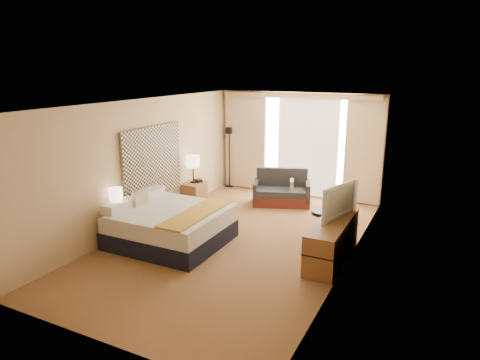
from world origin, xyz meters
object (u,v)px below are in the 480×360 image
at_px(nightstand_left, 122,229).
at_px(television, 335,200).
at_px(bed, 170,225).
at_px(lamp_left, 116,194).
at_px(loveseat, 282,193).
at_px(lamp_right, 193,162).
at_px(media_dresser, 332,240).
at_px(floor_lamp, 229,145).
at_px(nightstand_right, 194,194).
at_px(desk_chair, 325,214).

xyz_separation_m(nightstand_left, television, (3.65, 1.29, 0.72)).
distance_m(bed, lamp_left, 1.14).
xyz_separation_m(nightstand_left, loveseat, (1.82, 3.54, -0.00)).
relative_size(bed, lamp_right, 2.98).
bearing_deg(media_dresser, nightstand_left, -164.16).
bearing_deg(television, lamp_left, 127.87).
xyz_separation_m(floor_lamp, television, (3.68, -3.06, -0.16)).
distance_m(nightstand_right, bed, 2.25).
bearing_deg(floor_lamp, loveseat, -23.68).
height_order(floor_lamp, desk_chair, floor_lamp).
bearing_deg(desk_chair, television, -67.76).
distance_m(lamp_left, television, 3.93).
bearing_deg(television, desk_chair, 43.58).
bearing_deg(nightstand_left, nightstand_right, 90.00).
relative_size(lamp_left, television, 0.51).
relative_size(loveseat, lamp_right, 2.29).
height_order(loveseat, floor_lamp, floor_lamp).
bearing_deg(desk_chair, bed, -150.80).
xyz_separation_m(nightstand_left, lamp_right, (-0.01, 2.51, 0.78)).
bearing_deg(nightstand_right, television, -18.31).
bearing_deg(nightstand_right, nightstand_left, -90.00).
bearing_deg(loveseat, desk_chair, -66.06).
bearing_deg(nightstand_right, bed, -68.92).
bearing_deg(nightstand_left, floor_lamp, 90.40).
relative_size(media_dresser, lamp_right, 2.75).
relative_size(nightstand_right, lamp_left, 1.05).
height_order(media_dresser, lamp_left, lamp_left).
height_order(floor_lamp, lamp_right, floor_lamp).
bearing_deg(loveseat, floor_lamp, 136.18).
xyz_separation_m(bed, lamp_right, (-0.82, 2.11, 0.71)).
relative_size(floor_lamp, television, 1.59).
distance_m(media_dresser, bed, 2.96).
relative_size(desk_chair, television, 0.98).
distance_m(nightstand_right, desk_chair, 3.35).
height_order(nightstand_right, floor_lamp, floor_lamp).
relative_size(nightstand_left, nightstand_right, 1.00).
height_order(desk_chair, lamp_left, lamp_left).
height_order(loveseat, desk_chair, desk_chair).
relative_size(bed, loveseat, 1.30).
bearing_deg(bed, lamp_left, -151.96).
bearing_deg(bed, lamp_right, 111.33).
relative_size(nightstand_right, desk_chair, 0.55).
xyz_separation_m(bed, desk_chair, (2.50, 1.60, 0.10)).
xyz_separation_m(media_dresser, floor_lamp, (-3.73, 3.30, 0.81)).
bearing_deg(lamp_left, nightstand_left, 52.42).
bearing_deg(media_dresser, lamp_left, -163.57).
bearing_deg(television, nightstand_right, 89.54).
bearing_deg(loveseat, nightstand_right, -170.45).
height_order(bed, lamp_right, lamp_right).
height_order(desk_chair, television, television).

